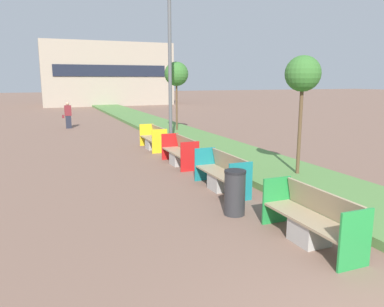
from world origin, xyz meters
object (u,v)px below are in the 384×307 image
bench_green_frame (312,223)px  bench_teal_frame (222,176)px  litter_bin (235,193)px  street_lamp_post (170,42)px  bench_yellow_frame (154,140)px  bench_red_frame (180,154)px  sapling_tree_far (176,74)px  sapling_tree_near (303,75)px  pedestrian_walking (68,115)px

bench_green_frame → bench_teal_frame: bearing=90.0°
litter_bin → street_lamp_post: street_lamp_post is taller
bench_yellow_frame → bench_red_frame: bearing=-90.0°
bench_yellow_frame → litter_bin: 8.09m
bench_green_frame → litter_bin: 1.84m
bench_teal_frame → bench_yellow_frame: bearing=90.0°
street_lamp_post → sapling_tree_far: size_ratio=2.07×
bench_green_frame → street_lamp_post: street_lamp_post is taller
street_lamp_post → bench_teal_frame: bearing=-95.9°
bench_yellow_frame → sapling_tree_near: bearing=-68.3°
bench_teal_frame → bench_red_frame: 3.15m
bench_yellow_frame → sapling_tree_far: bearing=58.5°
bench_teal_frame → pedestrian_walking: size_ratio=1.34×
bench_teal_frame → street_lamp_post: street_lamp_post is taller
bench_red_frame → sapling_tree_near: size_ratio=0.57×
bench_red_frame → pedestrian_walking: pedestrian_walking is taller
bench_red_frame → street_lamp_post: size_ratio=0.26×
sapling_tree_near → sapling_tree_far: sapling_tree_far is taller
sapling_tree_far → pedestrian_walking: sapling_tree_far is taller
litter_bin → sapling_tree_near: (3.05, 1.86, 2.46)m
bench_teal_frame → bench_red_frame: (-0.00, 3.15, -0.00)m
pedestrian_walking → bench_green_frame: bearing=-81.3°
bench_yellow_frame → street_lamp_post: bearing=-32.8°
bench_teal_frame → sapling_tree_far: sapling_tree_far is taller
pedestrian_walking → sapling_tree_far: bearing=-39.6°
bench_green_frame → pedestrian_walking: (-2.77, 18.19, 0.41)m
bench_green_frame → bench_red_frame: 6.64m
street_lamp_post → pedestrian_walking: 10.03m
bench_yellow_frame → street_lamp_post: street_lamp_post is taller
sapling_tree_far → pedestrian_walking: 7.19m
bench_teal_frame → litter_bin: litter_bin is taller
pedestrian_walking → bench_red_frame: bearing=-76.5°
street_lamp_post → pedestrian_walking: (-3.39, 8.78, -3.48)m
litter_bin → sapling_tree_far: bearing=75.8°
street_lamp_post → sapling_tree_near: 6.25m
street_lamp_post → sapling_tree_far: bearing=67.3°
bench_teal_frame → sapling_tree_near: bearing=2.5°
bench_red_frame → pedestrian_walking: (-2.77, 11.55, 0.42)m
street_lamp_post → bench_yellow_frame: bearing=147.2°
bench_teal_frame → sapling_tree_far: (2.47, 10.36, 2.73)m
bench_teal_frame → bench_yellow_frame: (-0.00, 6.32, -0.00)m
bench_teal_frame → bench_yellow_frame: size_ratio=1.08×
bench_teal_frame → bench_green_frame: bearing=-90.0°
street_lamp_post → pedestrian_walking: bearing=111.1°
litter_bin → sapling_tree_far: (3.05, 12.11, 2.62)m
bench_green_frame → pedestrian_walking: bearing=98.7°
sapling_tree_near → bench_yellow_frame: bearing=111.7°
bench_yellow_frame → pedestrian_walking: bearing=108.3°
bench_yellow_frame → sapling_tree_near: sapling_tree_near is taller
bench_yellow_frame → litter_bin: (-0.58, -8.07, 0.12)m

